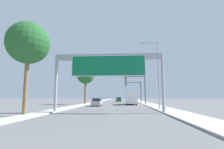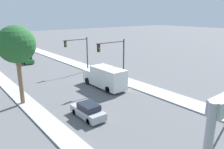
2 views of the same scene
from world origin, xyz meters
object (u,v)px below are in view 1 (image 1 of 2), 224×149
at_px(car_mid_center, 97,102).
at_px(truck_box_primary, 131,98).
at_px(traffic_light_mid_block, 136,88).
at_px(street_lamp_right, 156,69).
at_px(palm_tree_background, 86,76).
at_px(car_far_right, 119,100).
at_px(palm_tree_foreground, 28,43).
at_px(sign_gantry, 108,65).
at_px(traffic_light_near_intersection, 138,85).

distance_m(car_mid_center, truck_box_primary, 9.52).
height_order(traffic_light_mid_block, street_lamp_right, street_lamp_right).
bearing_deg(car_mid_center, palm_tree_background, 117.96).
xyz_separation_m(car_far_right, palm_tree_foreground, (-7.94, -47.70, 6.60)).
distance_m(sign_gantry, street_lamp_right, 8.04).
bearing_deg(sign_gantry, street_lamp_right, 35.08).
xyz_separation_m(car_far_right, traffic_light_mid_block, (5.24, -13.68, 3.51)).
bearing_deg(sign_gantry, traffic_light_near_intersection, 75.42).
bearing_deg(palm_tree_background, traffic_light_near_intersection, -7.39).
bearing_deg(car_mid_center, traffic_light_near_intersection, 34.95).
relative_size(car_far_right, palm_tree_foreground, 0.45).
xyz_separation_m(car_mid_center, palm_tree_background, (-4.13, 7.77, 6.26)).
xyz_separation_m(sign_gantry, palm_tree_background, (-7.63, 21.80, 1.25)).
bearing_deg(car_mid_center, sign_gantry, -75.99).
bearing_deg(car_far_right, truck_box_primary, -81.49).
bearing_deg(car_far_right, palm_tree_background, -109.11).
distance_m(traffic_light_near_intersection, street_lamp_right, 15.62).
bearing_deg(palm_tree_background, car_far_right, 70.89).
height_order(truck_box_primary, palm_tree_background, palm_tree_background).
bearing_deg(traffic_light_near_intersection, traffic_light_mid_block, 89.98).
bearing_deg(palm_tree_foreground, car_mid_center, 76.07).
distance_m(sign_gantry, car_far_right, 44.10).
height_order(traffic_light_near_intersection, palm_tree_foreground, palm_tree_foreground).
distance_m(car_far_right, palm_tree_background, 24.12).
bearing_deg(car_mid_center, truck_box_primary, 42.43).
height_order(traffic_light_mid_block, palm_tree_background, palm_tree_background).
height_order(sign_gantry, traffic_light_mid_block, sign_gantry).
xyz_separation_m(palm_tree_foreground, street_lamp_right, (14.52, 8.50, -1.56)).
height_order(car_mid_center, traffic_light_mid_block, traffic_light_mid_block).
relative_size(palm_tree_background, street_lamp_right, 0.92).
relative_size(traffic_light_near_intersection, street_lamp_right, 0.68).
bearing_deg(traffic_light_mid_block, sign_gantry, -99.86).
bearing_deg(palm_tree_background, sign_gantry, -70.72).
bearing_deg(street_lamp_right, palm_tree_foreground, -149.66).
relative_size(traffic_light_near_intersection, traffic_light_mid_block, 1.09).
bearing_deg(palm_tree_background, car_mid_center, -62.04).
xyz_separation_m(car_far_right, palm_tree_background, (-7.63, -22.01, 6.25)).
bearing_deg(truck_box_primary, car_mid_center, -137.57).
xyz_separation_m(car_far_right, traffic_light_near_intersection, (5.24, -23.68, 3.86)).
distance_m(car_mid_center, street_lamp_right, 14.68).
height_order(truck_box_primary, palm_tree_foreground, palm_tree_foreground).
height_order(car_far_right, truck_box_primary, truck_box_primary).
relative_size(car_mid_center, palm_tree_foreground, 0.45).
xyz_separation_m(palm_tree_foreground, palm_tree_background, (0.31, 25.68, -0.35)).
xyz_separation_m(truck_box_primary, traffic_light_near_intersection, (1.74, -0.29, 3.02)).
distance_m(sign_gantry, palm_tree_foreground, 8.98).
distance_m(car_far_right, palm_tree_foreground, 48.80).
bearing_deg(palm_tree_foreground, car_far_right, 80.55).
xyz_separation_m(traffic_light_near_intersection, palm_tree_foreground, (-13.18, -24.01, 2.74)).
xyz_separation_m(traffic_light_near_intersection, street_lamp_right, (1.34, -15.51, 1.19)).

